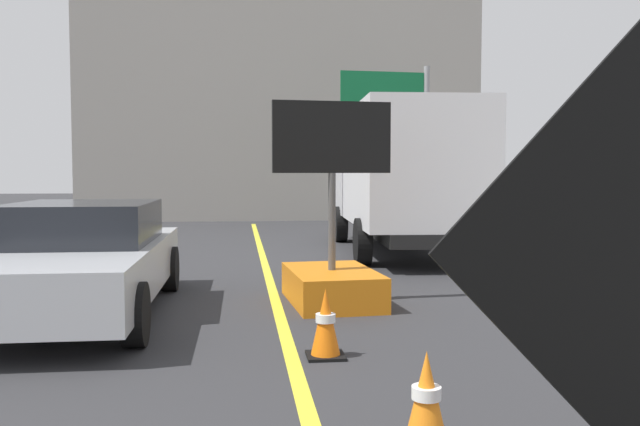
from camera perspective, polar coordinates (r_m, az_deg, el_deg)
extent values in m
cube|color=yellow|center=(5.24, -1.26, -16.04)|extent=(0.14, 36.00, 0.01)
cube|color=orange|center=(9.04, 1.02, -6.28)|extent=(1.24, 1.88, 0.45)
cylinder|color=#4C4C4C|center=(8.94, 1.02, -0.74)|extent=(0.10, 0.10, 1.30)
cube|color=black|center=(8.92, 1.03, 6.48)|extent=(1.60, 0.21, 0.95)
sphere|color=yellow|center=(9.11, 4.36, 6.41)|extent=(0.09, 0.09, 0.09)
sphere|color=yellow|center=(9.03, 2.52, 6.44)|extent=(0.09, 0.09, 0.09)
sphere|color=yellow|center=(8.96, 0.65, 6.47)|extent=(0.09, 0.09, 0.09)
sphere|color=yellow|center=(8.90, -1.25, 6.49)|extent=(0.09, 0.09, 0.09)
sphere|color=yellow|center=(8.89, -2.34, 7.65)|extent=(0.09, 0.09, 0.09)
sphere|color=yellow|center=(8.87, -2.34, 5.33)|extent=(0.09, 0.09, 0.09)
cube|color=black|center=(14.83, 6.93, -1.13)|extent=(2.02, 6.90, 0.25)
cube|color=silver|center=(17.20, 5.46, 3.09)|extent=(2.43, 2.04, 1.90)
cube|color=silver|center=(13.76, 7.76, 4.04)|extent=(2.59, 4.76, 2.40)
cylinder|color=black|center=(16.98, 1.80, -0.95)|extent=(0.33, 0.91, 0.90)
cylinder|color=black|center=(17.33, 9.14, -0.91)|extent=(0.33, 0.91, 0.90)
cylinder|color=black|center=(12.66, 3.65, -2.47)|extent=(0.33, 0.91, 0.90)
cylinder|color=black|center=(13.12, 13.34, -2.34)|extent=(0.33, 0.91, 0.90)
cube|color=silver|center=(8.73, -19.80, -4.48)|extent=(1.93, 4.90, 0.60)
cube|color=black|center=(8.91, -19.52, -0.76)|extent=(1.69, 2.21, 0.50)
cylinder|color=black|center=(7.03, -15.46, -8.35)|extent=(0.22, 0.66, 0.66)
cylinder|color=black|center=(10.19, -12.68, -4.66)|extent=(0.22, 0.66, 0.66)
cylinder|color=black|center=(10.54, -22.62, -4.58)|extent=(0.22, 0.66, 0.66)
cylinder|color=gray|center=(20.88, 9.03, 5.46)|extent=(0.18, 0.18, 5.00)
cube|color=#0F6033|center=(20.57, 5.35, 10.12)|extent=(2.60, 0.24, 1.30)
cube|color=white|center=(20.61, 5.32, 10.11)|extent=(1.82, 0.13, 0.18)
cube|color=gray|center=(27.95, -3.63, 8.32)|extent=(14.78, 7.09, 8.26)
cone|color=orange|center=(4.45, 9.05, -15.25)|extent=(0.28, 0.28, 0.60)
cylinder|color=white|center=(4.44, 9.06, -14.89)|extent=(0.19, 0.19, 0.08)
cube|color=black|center=(6.50, 0.48, -12.07)|extent=(0.36, 0.36, 0.03)
cone|color=orange|center=(6.42, 0.48, -9.22)|extent=(0.28, 0.28, 0.63)
cylinder|color=white|center=(6.41, 0.48, -8.94)|extent=(0.19, 0.19, 0.08)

